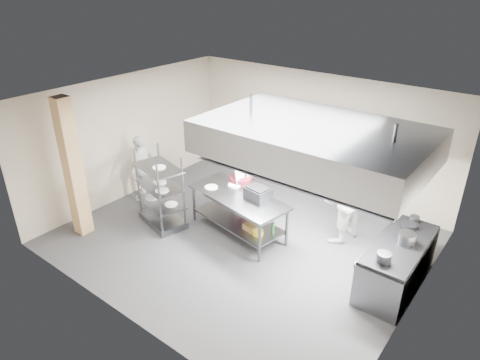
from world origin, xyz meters
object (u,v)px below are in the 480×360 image
Objects in this scene: chef_line at (342,197)px; griddle at (258,193)px; cooking_range at (397,265)px; stockpot at (407,238)px; island at (238,214)px; chef_head at (240,181)px; pass_rack at (160,189)px; chef_plating at (142,168)px.

chef_line is 4.11× the size of griddle.
cooking_range is 6.69× the size of stockpot.
stockpot is (1.55, -0.70, 0.01)m from chef_line.
island is 1.25× the size of chef_head.
chef_plating is at bearing 171.24° from pass_rack.
chef_line is at bearing 43.50° from pass_rack.
stockpot is at bearing 13.51° from griddle.
chef_plating is 3.45× the size of griddle.
island is 0.82m from chef_head.
island is 2.19m from chef_line.
chef_head reaches higher than cooking_range.
chef_plating reaches higher than griddle.
griddle is (3.19, 0.34, 0.20)m from chef_plating.
cooking_range is 0.59m from stockpot.
chef_head is at bearing 88.59° from chef_plating.
chef_line is at bearing 155.62° from stockpot.
pass_rack is 0.85× the size of cooking_range.
chef_head is 3.75m from stockpot.
pass_rack reaches higher than griddle.
chef_head is 2.27m from chef_line.
pass_rack is 0.94× the size of chef_head.
cooking_range is (3.29, 0.38, -0.04)m from island.
chef_head is (1.19, 1.29, 0.05)m from pass_rack.
pass_rack is 1.76m from chef_head.
griddle is 1.61× the size of stockpot.
stockpot is (2.95, 0.26, -0.02)m from griddle.
pass_rack is 5.01m from cooking_range.
chef_head is 6.02× the size of stockpot.
island is at bearing 39.77° from pass_rack.
chef_head is (-3.68, 0.19, 0.48)m from cooking_range.
cooking_range is 4.15× the size of griddle.
island is 3.31m from cooking_range.
griddle is (0.79, -0.42, 0.13)m from chef_head.
stockpot is (6.15, 0.60, 0.17)m from chef_plating.
stockpot is at bearing 76.68° from chef_plating.
griddle reaches higher than stockpot.
island is 1.35× the size of chef_plating.
griddle is at bearing 29.46° from island.
chef_line is at bearing 86.90° from chef_plating.
pass_rack reaches higher than stockpot.
cooking_range is at bearing 75.92° from chef_line.
island is 0.71m from griddle.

